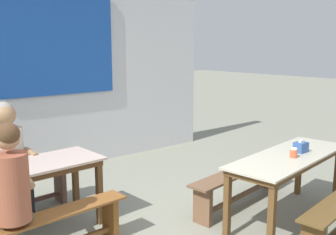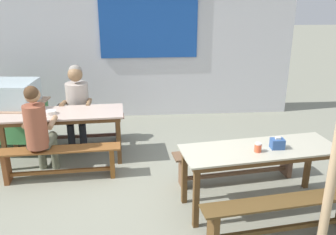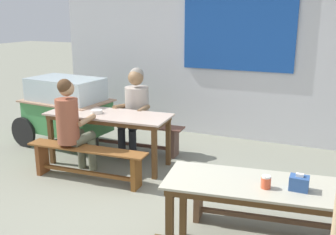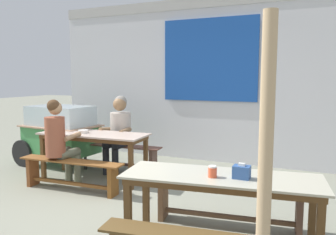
# 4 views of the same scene
# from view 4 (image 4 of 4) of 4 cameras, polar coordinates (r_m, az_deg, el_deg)

# --- Properties ---
(ground_plane) EXTENTS (40.00, 40.00, 0.00)m
(ground_plane) POSITION_cam_4_polar(r_m,az_deg,el_deg) (4.25, -8.99, -15.62)
(ground_plane) COLOR gray
(backdrop_wall) EXTENTS (6.05, 0.23, 3.09)m
(backdrop_wall) POSITION_cam_4_polar(r_m,az_deg,el_deg) (6.60, 5.11, 6.80)
(backdrop_wall) COLOR silver
(backdrop_wall) RESTS_ON ground_plane
(dining_table_far) EXTENTS (1.76, 0.73, 0.74)m
(dining_table_far) POSITION_cam_4_polar(r_m,az_deg,el_deg) (5.47, -12.41, -3.39)
(dining_table_far) COLOR #C3AA9B
(dining_table_far) RESTS_ON ground_plane
(dining_table_near) EXTENTS (1.84, 0.84, 0.74)m
(dining_table_near) POSITION_cam_4_polar(r_m,az_deg,el_deg) (3.15, 8.87, -11.00)
(dining_table_near) COLOR #B7B29B
(dining_table_near) RESTS_ON ground_plane
(bench_far_back) EXTENTS (1.77, 0.36, 0.44)m
(bench_far_back) POSITION_cam_4_polar(r_m,az_deg,el_deg) (6.04, -9.19, -5.94)
(bench_far_back) COLOR brown
(bench_far_back) RESTS_ON ground_plane
(bench_far_front) EXTENTS (1.62, 0.34, 0.44)m
(bench_far_front) POSITION_cam_4_polar(r_m,az_deg,el_deg) (5.07, -16.05, -8.66)
(bench_far_front) COLOR brown
(bench_far_front) RESTS_ON ground_plane
(bench_near_back) EXTENTS (1.72, 0.49, 0.44)m
(bench_near_back) POSITION_cam_4_polar(r_m,az_deg,el_deg) (3.83, 9.98, -13.49)
(bench_near_back) COLOR brown
(bench_near_back) RESTS_ON ground_plane
(food_cart) EXTENTS (1.71, 0.97, 1.10)m
(food_cart) POSITION_cam_4_polar(r_m,az_deg,el_deg) (6.47, -17.64, -2.18)
(food_cart) COLOR #43914D
(food_cart) RESTS_ON ground_plane
(person_center_facing) EXTENTS (0.47, 0.57, 1.30)m
(person_center_facing) POSITION_cam_4_polar(r_m,az_deg,el_deg) (5.84, -8.24, -1.78)
(person_center_facing) COLOR #202229
(person_center_facing) RESTS_ON ground_plane
(person_left_back_turned) EXTENTS (0.41, 0.54, 1.30)m
(person_left_back_turned) POSITION_cam_4_polar(r_m,az_deg,el_deg) (5.18, -17.84, -3.44)
(person_left_back_turned) COLOR #626750
(person_left_back_turned) RESTS_ON ground_plane
(tissue_box) EXTENTS (0.14, 0.11, 0.14)m
(tissue_box) POSITION_cam_4_polar(r_m,az_deg,el_deg) (3.05, 12.28, -8.93)
(tissue_box) COLOR #2D508D
(tissue_box) RESTS_ON dining_table_near
(condiment_jar) EXTENTS (0.08, 0.08, 0.10)m
(condiment_jar) POSITION_cam_4_polar(r_m,az_deg,el_deg) (3.05, 7.49, -9.01)
(condiment_jar) COLOR #E15533
(condiment_jar) RESTS_ON dining_table_near
(soup_bowl) EXTENTS (0.16, 0.16, 0.05)m
(soup_bowl) POSITION_cam_4_polar(r_m,az_deg,el_deg) (5.50, -14.06, -2.29)
(soup_bowl) COLOR silver
(soup_bowl) RESTS_ON dining_table_far
(wooden_support_post) EXTENTS (0.09, 0.09, 2.03)m
(wooden_support_post) POSITION_cam_4_polar(r_m,az_deg,el_deg) (2.31, 16.02, -8.59)
(wooden_support_post) COLOR tan
(wooden_support_post) RESTS_ON ground_plane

